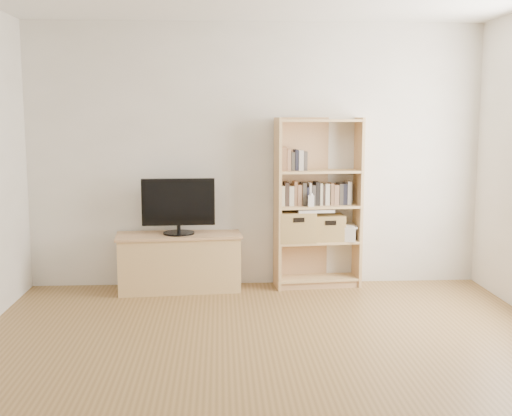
{
  "coord_description": "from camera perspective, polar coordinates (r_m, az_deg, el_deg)",
  "views": [
    {
      "loc": [
        -0.36,
        -3.87,
        1.7
      ],
      "look_at": [
        -0.04,
        1.9,
        0.86
      ],
      "focal_mm": 45.0,
      "sensor_mm": 36.0,
      "label": 1
    }
  ],
  "objects": [
    {
      "name": "tv_stand",
      "position": [
        6.33,
        -6.82,
        -4.89
      ],
      "size": [
        1.2,
        0.54,
        0.53
      ],
      "primitive_type": "cube",
      "rotation": [
        0.0,
        0.0,
        0.09
      ],
      "color": "tan",
      "rests_on": "floor"
    },
    {
      "name": "laptop",
      "position": [
        6.34,
        5.2,
        -0.18
      ],
      "size": [
        0.37,
        0.27,
        0.03
      ],
      "primitive_type": "cube",
      "rotation": [
        0.0,
        0.0,
        0.06
      ],
      "color": "white",
      "rests_on": "basket_left"
    },
    {
      "name": "basket_left",
      "position": [
        6.34,
        3.55,
        -1.64
      ],
      "size": [
        0.38,
        0.32,
        0.29
      ],
      "primitive_type": "cube",
      "rotation": [
        0.0,
        0.0,
        0.09
      ],
      "color": "#A27D49",
      "rests_on": "bookshelf"
    },
    {
      "name": "books_row_mid",
      "position": [
        6.36,
        5.5,
        1.34
      ],
      "size": [
        0.89,
        0.24,
        0.24
      ],
      "primitive_type": "cube",
      "rotation": [
        0.0,
        0.0,
        0.08
      ],
      "color": "#B2AB8E",
      "rests_on": "bookshelf"
    },
    {
      "name": "back_wall",
      "position": [
        6.4,
        0.02,
        4.67
      ],
      "size": [
        4.5,
        0.02,
        2.6
      ],
      "primitive_type": "cube",
      "color": "beige",
      "rests_on": "floor"
    },
    {
      "name": "magazine_stack",
      "position": [
        6.48,
        7.98,
        -2.22
      ],
      "size": [
        0.25,
        0.32,
        0.13
      ],
      "primitive_type": "cube",
      "rotation": [
        0.0,
        0.0,
        -0.21
      ],
      "color": "beige",
      "rests_on": "bookshelf"
    },
    {
      "name": "books_row_upper",
      "position": [
        6.29,
        3.89,
        4.3
      ],
      "size": [
        0.4,
        0.18,
        0.21
      ],
      "primitive_type": "cube",
      "rotation": [
        0.0,
        0.0,
        0.09
      ],
      "color": "#B2AB8E",
      "rests_on": "bookshelf"
    },
    {
      "name": "bookshelf",
      "position": [
        6.36,
        5.53,
        0.43
      ],
      "size": [
        0.86,
        0.38,
        1.68
      ],
      "primitive_type": "cube",
      "rotation": [
        0.0,
        0.0,
        0.09
      ],
      "color": "tan",
      "rests_on": "floor"
    },
    {
      "name": "baby_monitor",
      "position": [
        6.24,
        4.91,
        0.63
      ],
      "size": [
        0.06,
        0.04,
        0.11
      ],
      "primitive_type": "cube",
      "rotation": [
        0.0,
        0.0,
        0.01
      ],
      "color": "white",
      "rests_on": "bookshelf"
    },
    {
      "name": "television",
      "position": [
        6.23,
        -6.91,
        0.18
      ],
      "size": [
        0.7,
        0.08,
        0.55
      ],
      "primitive_type": "cube",
      "rotation": [
        0.0,
        0.0,
        0.04
      ],
      "color": "black",
      "rests_on": "tv_stand"
    },
    {
      "name": "floor",
      "position": [
        4.24,
        2.0,
        -15.36
      ],
      "size": [
        4.5,
        5.0,
        0.01
      ],
      "primitive_type": "cube",
      "color": "brown",
      "rests_on": "ground"
    },
    {
      "name": "basket_right",
      "position": [
        6.42,
        6.4,
        -1.73
      ],
      "size": [
        0.32,
        0.27,
        0.25
      ],
      "primitive_type": "cube",
      "rotation": [
        0.0,
        0.0,
        0.05
      ],
      "color": "#A27D49",
      "rests_on": "bookshelf"
    },
    {
      "name": "front_wall",
      "position": [
        1.47,
        11.17,
        -7.62
      ],
      "size": [
        4.5,
        0.02,
        2.6
      ],
      "primitive_type": "cube",
      "color": "beige",
      "rests_on": "floor"
    }
  ]
}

